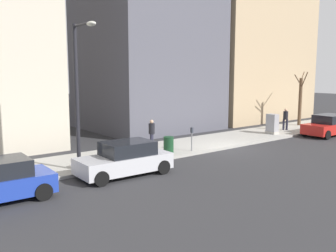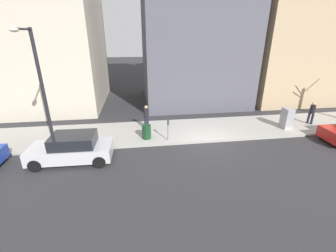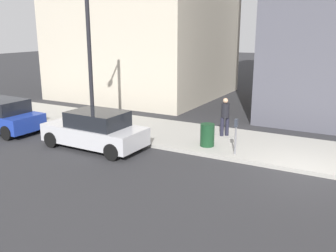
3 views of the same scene
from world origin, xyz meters
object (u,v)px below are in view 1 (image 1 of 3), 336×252
Objects in this scene: parked_car_silver at (125,159)px; parking_meter at (192,137)px; parked_car_red at (328,126)px; pedestrian_near_meter at (286,118)px; streetlamp at (79,85)px; pedestrian_midblock at (152,132)px; bare_tree at (300,100)px; office_tower_left at (231,19)px; trash_bin at (169,145)px; utility_box at (272,124)px.

parking_meter is (1.50, -5.34, 0.24)m from parked_car_silver.
pedestrian_near_meter is at bearing 19.52° from parked_car_red.
streetlamp reaches higher than pedestrian_midblock.
streetlamp reaches higher than bare_tree.
office_tower_left is at bearing 164.53° from pedestrian_midblock.
pedestrian_midblock is at bearing 89.92° from bare_tree.
parking_meter is 20.67m from office_tower_left.
parking_meter is at bearing 126.28° from office_tower_left.
pedestrian_near_meter and pedestrian_midblock have the same top height.
pedestrian_near_meter is at bearing 131.85° from pedestrian_midblock.
streetlamp is at bearing 96.43° from trash_bin.
streetlamp is 21.01m from bare_tree.
streetlamp is 7.22× the size of trash_bin.
streetlamp reaches higher than trash_bin.
bare_tree is (2.14, -14.01, 1.29)m from parking_meter.
utility_box is 0.32× the size of bare_tree.
office_tower_left is at bearing -6.76° from bare_tree.
parked_car_silver is at bearing -2.38° from pedestrian_midblock.
streetlamp is 0.33× the size of office_tower_left.
parked_car_red is 0.95× the size of bare_tree.
parking_meter is at bearing -88.59° from streetlamp.
streetlamp is at bearing 96.34° from bare_tree.
streetlamp reaches higher than parking_meter.
pedestrian_midblock is (1.31, 9.78, 0.24)m from utility_box.
parking_meter is 0.81× the size of pedestrian_midblock.
bare_tree is (2.31, -20.81, -1.75)m from streetlamp.
pedestrian_midblock is at bearing 118.64° from office_tower_left.
streetlamp is at bearing 117.19° from office_tower_left.
streetlamp reaches higher than parked_car_red.
parked_car_silver is at bearing 115.90° from trash_bin.
pedestrian_midblock reaches higher than parked_car_silver.
pedestrian_near_meter is 13.75m from office_tower_left.
utility_box is 15.70m from streetlamp.
office_tower_left is (10.21, -6.52, 8.96)m from utility_box.
pedestrian_near_meter is (-0.83, 3.19, -1.18)m from bare_tree.
parked_car_red is 3.12m from pedestrian_near_meter.
parked_car_silver is (0.13, 17.14, 0.00)m from parked_car_red.
utility_box is 5.79m from bare_tree.
parked_car_silver is at bearing 61.05° from pedestrian_near_meter.
office_tower_left is (8.92, -1.06, 7.54)m from bare_tree.
office_tower_left reaches higher than bare_tree.
streetlamp is at bearing -21.40° from pedestrian_midblock.
parked_car_red is at bearing 149.66° from bare_tree.
pedestrian_near_meter is at bearing -78.49° from utility_box.
pedestrian_midblock is at bearing -67.29° from streetlamp.
parking_meter is at bearing 95.67° from utility_box.
pedestrian_near_meter is (1.48, -17.61, -2.93)m from streetlamp.
bare_tree is at bearing -83.70° from trash_bin.
utility_box is at bearing 147.46° from office_tower_left.
bare_tree is 15.51m from trash_bin.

